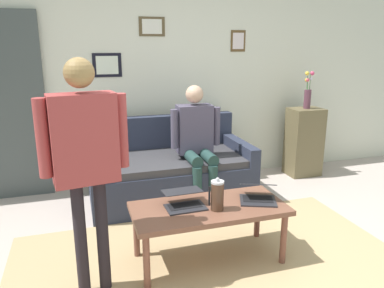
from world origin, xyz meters
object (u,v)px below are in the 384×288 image
at_px(coffee_table, 209,212).
at_px(laptop_left, 258,195).
at_px(side_shelf, 304,142).
at_px(person_standing, 85,150).
at_px(interior_door, 6,108).
at_px(french_press, 217,195).
at_px(couch, 169,171).
at_px(person_seated, 197,138).
at_px(laptop_center, 184,201).
at_px(flower_vase, 308,94).

bearing_deg(coffee_table, laptop_left, 179.69).
height_order(side_shelf, person_standing, person_standing).
bearing_deg(interior_door, coffee_table, 131.48).
bearing_deg(french_press, person_standing, 3.35).
xyz_separation_m(couch, laptop_left, (-0.41, 1.36, 0.21)).
relative_size(interior_door, coffee_table, 1.69).
bearing_deg(interior_door, side_shelf, 174.99).
bearing_deg(coffee_table, side_shelf, -140.40).
bearing_deg(interior_door, person_seated, 158.60).
bearing_deg(laptop_left, side_shelf, -133.24).
xyz_separation_m(side_shelf, person_standing, (2.80, 1.70, 0.59)).
distance_m(laptop_left, laptop_center, 0.61).
distance_m(laptop_center, person_standing, 0.91).
bearing_deg(flower_vase, laptop_left, 46.76).
bearing_deg(flower_vase, coffee_table, 39.59).
xyz_separation_m(couch, laptop_center, (0.20, 1.30, 0.20)).
distance_m(couch, side_shelf, 1.91).
height_order(interior_door, laptop_center, interior_door).
bearing_deg(laptop_center, flower_vase, -143.98).
relative_size(laptop_left, flower_vase, 0.81).
height_order(coffee_table, laptop_left, laptop_left).
relative_size(couch, french_press, 6.68).
distance_m(french_press, person_standing, 1.04).
relative_size(french_press, person_standing, 0.16).
xyz_separation_m(couch, coffee_table, (0.01, 1.35, 0.11)).
bearing_deg(couch, coffee_table, 89.53).
distance_m(interior_door, side_shelf, 3.63).
bearing_deg(person_seated, side_shelf, -164.80).
xyz_separation_m(couch, person_standing, (0.91, 1.49, 0.74)).
bearing_deg(laptop_center, coffee_table, 163.52).
distance_m(couch, person_standing, 1.89).
height_order(coffee_table, side_shelf, side_shelf).
relative_size(couch, person_seated, 1.37).
distance_m(interior_door, french_press, 2.64).
distance_m(interior_door, flower_vase, 3.58).
distance_m(interior_door, laptop_left, 2.86).
bearing_deg(coffee_table, french_press, 115.47).
relative_size(person_standing, person_seated, 1.27).
height_order(laptop_center, french_press, french_press).
height_order(side_shelf, flower_vase, flower_vase).
distance_m(laptop_left, person_standing, 1.43).
bearing_deg(person_seated, person_standing, 47.18).
distance_m(flower_vase, person_seated, 1.73).
bearing_deg(person_seated, interior_door, -21.40).
height_order(laptop_center, flower_vase, flower_vase).
relative_size(laptop_center, side_shelf, 0.35).
xyz_separation_m(interior_door, coffee_table, (-1.67, 1.88, -0.61)).
xyz_separation_m(interior_door, couch, (-1.68, 0.53, -0.72)).
relative_size(side_shelf, person_seated, 0.70).
distance_m(side_shelf, person_seated, 1.72).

